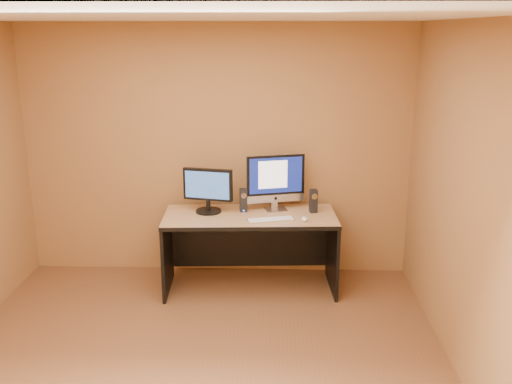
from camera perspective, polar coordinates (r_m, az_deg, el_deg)
floor at (r=4.57m, az=-6.24°, el=-17.65°), size 4.00×4.00×0.00m
walls at (r=4.00m, az=-6.80°, el=-1.93°), size 4.00×4.00×2.60m
ceiling at (r=3.81m, az=-7.46°, el=17.01°), size 4.00×4.00×0.00m
desk at (r=5.70m, az=-0.60°, el=-6.04°), size 1.72×0.82×0.78m
imac at (r=5.64m, az=2.01°, el=0.99°), size 0.64×0.37×0.58m
second_monitor at (r=5.61m, az=-4.82°, el=0.13°), size 0.54×0.35×0.44m
speaker_left at (r=5.65m, az=-1.27°, el=-0.82°), size 0.08×0.08×0.23m
speaker_right at (r=5.65m, az=5.77°, el=-0.90°), size 0.08×0.09×0.23m
keyboard at (r=5.41m, az=1.48°, el=-2.77°), size 0.47×0.23×0.02m
mouse at (r=5.42m, az=4.87°, el=-2.69°), size 0.06×0.11×0.04m
cable_a at (r=5.79m, az=1.98°, el=-1.56°), size 0.11×0.21×0.01m
cable_b at (r=5.86m, az=1.77°, el=-1.34°), size 0.11×0.16×0.01m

